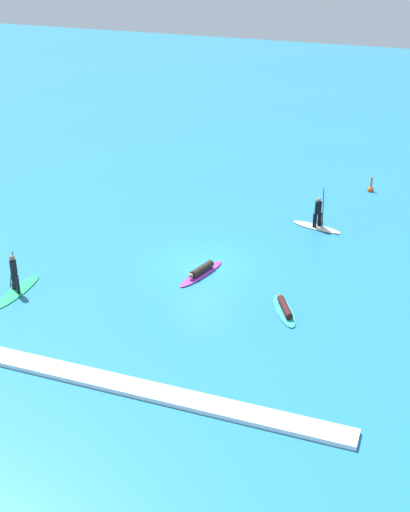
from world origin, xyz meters
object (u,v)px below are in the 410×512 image
Objects in this scene: surfer_on_white_board at (317,220)px; surfer_on_green_board at (16,284)px; surfer_on_purple_board at (201,272)px; marker_buoy at (371,189)px; surfer_on_teal_board at (284,309)px.

surfer_on_white_board is 16.01m from surfer_on_green_board.
surfer_on_white_board reaches higher than surfer_on_purple_board.
marker_buoy reaches higher than surfer_on_purple_board.
surfer_on_white_board reaches higher than surfer_on_green_board.
marker_buoy is at bearing -35.54° from surfer_on_green_board.
surfer_on_white_board is 0.89× the size of surfer_on_purple_board.
marker_buoy is (2.02, 6.28, -0.32)m from surfer_on_white_board.
surfer_on_green_board is 3.27× the size of marker_buoy.
surfer_on_white_board is 0.86× the size of surfer_on_green_board.
surfer_on_white_board is 2.83× the size of marker_buoy.
marker_buoy is at bearing 172.25° from surfer_on_purple_board.
surfer_on_teal_board is at bearing -72.80° from surfer_on_white_board.
surfer_on_white_board is 8.10m from surfer_on_purple_board.
surfer_on_teal_board is 15.25m from marker_buoy.
surfer_on_teal_board is 2.62× the size of marker_buoy.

